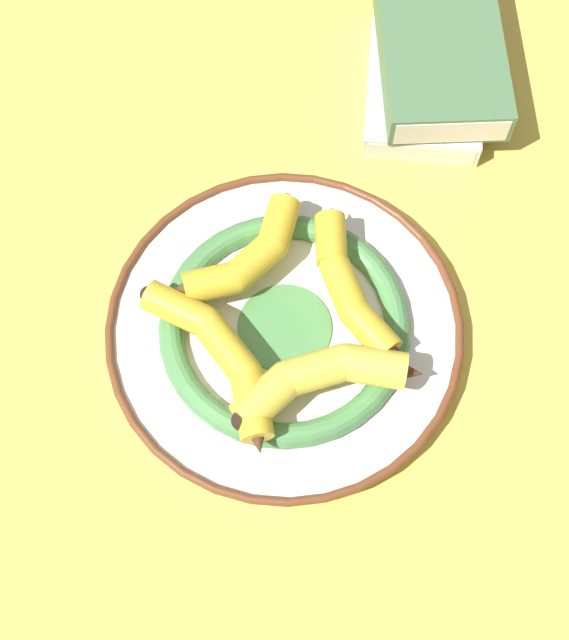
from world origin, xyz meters
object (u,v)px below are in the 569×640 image
Objects in this scene: banana_c at (246,258)px; decorative_bowl at (284,329)px; banana_b at (221,355)px; banana_a at (322,377)px; banana_d at (348,284)px; book_stack at (433,68)px.

decorative_bowl is at bearing -103.05° from banana_c.
banana_a is at bearing -140.02° from banana_b.
banana_c is 0.10m from banana_d.
banana_a is at bearing -35.12° from banana_d.
banana_c is 0.31m from book_stack.
book_stack is at bearing -126.64° from banana_a.
banana_b is at bearing -30.73° from book_stack.
banana_b is 0.41m from book_stack.
banana_a is (-0.02, -0.07, 0.04)m from decorative_bowl.
book_stack is at bearing -69.88° from banana_b.
book_stack is (0.26, 0.11, -0.01)m from banana_d.
banana_a is 1.02× the size of banana_c.
banana_b is at bearing -78.35° from banana_d.
banana_b is 0.82× the size of book_stack.
banana_a reaches higher than banana_d.
decorative_bowl is 0.08m from banana_d.
banana_a is 0.39m from book_stack.
banana_b and banana_d have the same top height.
banana_d is (0.07, -0.02, 0.03)m from decorative_bowl.
decorative_bowl is 1.44× the size of book_stack.
book_stack is at bearing 15.55° from decorative_bowl.
decorative_bowl is 0.08m from banana_a.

